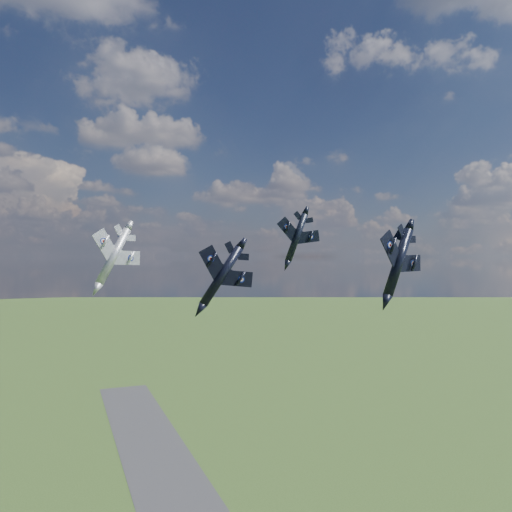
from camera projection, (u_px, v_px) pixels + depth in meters
name	position (u px, v px, depth m)	size (l,w,h in m)	color
jet_lead_navy	(222.00, 276.00, 88.31)	(11.87, 16.55, 3.42)	black
jet_right_navy	(398.00, 262.00, 77.27)	(11.28, 15.73, 3.25)	black
jet_high_navy	(297.00, 237.00, 119.86)	(11.87, 16.55, 3.42)	black
jet_left_silver	(113.00, 256.00, 89.97)	(11.14, 15.53, 3.21)	#93949D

